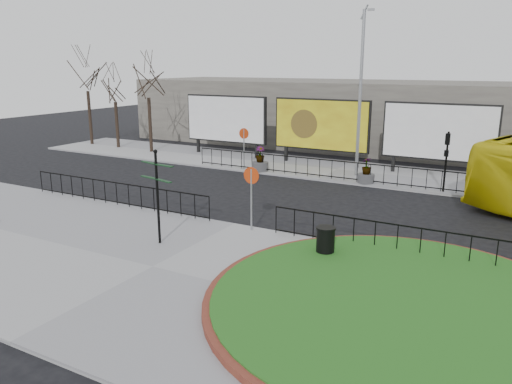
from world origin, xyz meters
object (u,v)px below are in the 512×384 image
Objects in this scene: lamp_post at (360,92)px; planter_c at (366,174)px; fingerpost_sign at (157,187)px; litter_bin at (325,242)px; planter_a at (260,162)px; billboard_mid at (321,125)px.

lamp_post is 6.75× the size of planter_c.
planter_c is (3.73, 12.60, -1.55)m from fingerpost_sign.
litter_bin is 0.73× the size of planter_a.
fingerpost_sign reaches higher than litter_bin.
fingerpost_sign is 3.18× the size of litter_bin.
litter_bin is 0.78× the size of planter_c.
lamp_post is 8.70× the size of litter_bin.
litter_bin is at bearing -76.73° from lamp_post.
lamp_post reaches higher than billboard_mid.
billboard_mid is 16.18m from fingerpost_sign.
lamp_post reaches higher than planter_c.
litter_bin is at bearing -67.75° from billboard_mid.
billboard_mid is at bearing 112.25° from litter_bin.
planter_c reaches higher than litter_bin.
planter_c is at bearing 88.86° from fingerpost_sign.
billboard_mid is 0.67× the size of lamp_post.
billboard_mid is 5.84× the size of litter_bin.
planter_a is (-8.40, 11.09, -0.03)m from litter_bin.
billboard_mid is 4.23m from lamp_post.
fingerpost_sign reaches higher than planter_c.
billboard_mid reaches higher than fingerpost_sign.
fingerpost_sign is 12.98m from planter_a.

